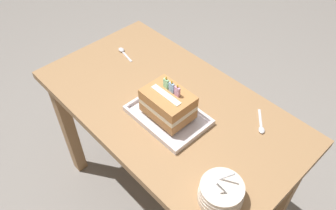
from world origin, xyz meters
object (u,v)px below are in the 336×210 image
at_px(birthday_cake, 168,104).
at_px(serving_spoon_by_bowls, 261,127).
at_px(serving_spoon_near_tray, 122,51).
at_px(foil_tray, 168,116).
at_px(bowl_stack, 221,193).

relative_size(birthday_cake, serving_spoon_by_bowls, 1.70).
bearing_deg(serving_spoon_near_tray, foil_tray, -15.86).
bearing_deg(foil_tray, serving_spoon_by_bowls, 37.82).
xyz_separation_m(foil_tray, serving_spoon_by_bowls, (0.29, 0.23, -0.00)).
distance_m(serving_spoon_near_tray, serving_spoon_by_bowls, 0.77).
height_order(foil_tray, bowl_stack, bowl_stack).
bearing_deg(birthday_cake, serving_spoon_near_tray, 164.16).
bearing_deg(foil_tray, birthday_cake, 90.00).
distance_m(birthday_cake, serving_spoon_near_tray, 0.49).
distance_m(bowl_stack, serving_spoon_near_tray, 0.88).
bearing_deg(foil_tray, serving_spoon_near_tray, 164.14).
height_order(foil_tray, birthday_cake, birthday_cake).
relative_size(foil_tray, serving_spoon_near_tray, 2.51).
xyz_separation_m(birthday_cake, bowl_stack, (0.38, -0.12, -0.04)).
xyz_separation_m(foil_tray, bowl_stack, (0.38, -0.12, 0.03)).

